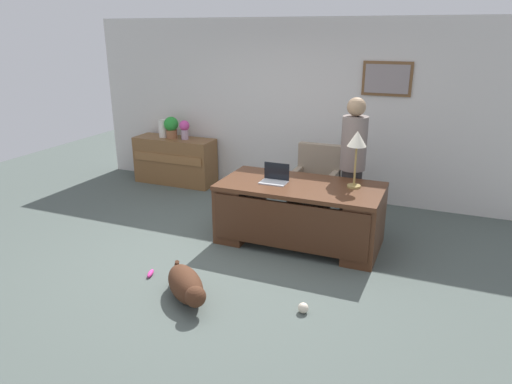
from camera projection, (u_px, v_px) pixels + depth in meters
name	position (u px, v px, depth m)	size (l,w,h in m)	color
ground_plane	(224.00, 257.00, 5.47)	(12.00, 12.00, 0.00)	#4C5651
back_wall	(296.00, 109.00, 7.30)	(7.00, 0.16, 2.70)	silver
desk	(299.00, 212.00, 5.71)	(1.95, 0.97, 0.76)	#4C2B19
credenza	(175.00, 161.00, 8.04)	(1.39, 0.50, 0.79)	brown
armchair	(315.00, 185.00, 6.54)	(0.60, 0.59, 1.01)	gray
person_standing	(353.00, 164.00, 5.94)	(0.32, 0.32, 1.74)	#262323
dog_lying	(186.00, 285.00, 4.57)	(0.68, 0.66, 0.30)	#472819
laptop	(275.00, 178.00, 5.70)	(0.32, 0.22, 0.22)	#B2B5BA
desk_lamp	(357.00, 143.00, 5.35)	(0.22, 0.22, 0.67)	#9E8447
vase_with_flowers	(184.00, 129.00, 7.78)	(0.17, 0.17, 0.32)	#AC8FA4
vase_empty	(163.00, 128.00, 7.94)	(0.14, 0.14, 0.30)	silver
potted_plant	(171.00, 126.00, 7.86)	(0.24, 0.24, 0.36)	brown
dog_toy_ball	(303.00, 308.00, 4.39)	(0.10, 0.10, 0.10)	beige
dog_toy_bone	(151.00, 273.00, 5.06)	(0.16, 0.05, 0.05)	#D8338C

